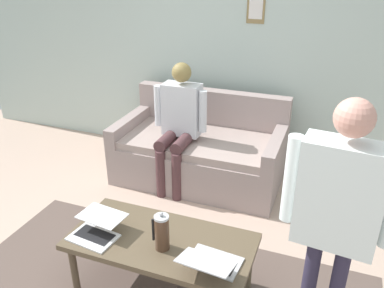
% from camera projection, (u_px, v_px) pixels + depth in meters
% --- Properties ---
extents(ground_plane, '(7.68, 7.68, 0.00)m').
position_uv_depth(ground_plane, '(152.00, 277.00, 2.96)').
color(ground_plane, tan).
extents(back_wall, '(7.04, 0.11, 2.70)m').
position_uv_depth(back_wall, '(236.00, 42.00, 4.24)').
color(back_wall, '#B2C3BB').
rests_on(back_wall, ground_plane).
extents(couch, '(1.71, 0.94, 0.88)m').
position_uv_depth(couch, '(201.00, 151.00, 4.20)').
color(couch, gray).
rests_on(couch, ground_plane).
extents(coffee_table, '(1.25, 0.61, 0.45)m').
position_uv_depth(coffee_table, '(161.00, 245.00, 2.68)').
color(coffee_table, brown).
rests_on(coffee_table, ground_plane).
extents(laptop_left, '(0.35, 0.37, 0.14)m').
position_uv_depth(laptop_left, '(211.00, 262.00, 2.40)').
color(laptop_left, silver).
rests_on(laptop_left, coffee_table).
extents(laptop_center, '(0.35, 0.35, 0.12)m').
position_uv_depth(laptop_center, '(96.00, 229.00, 2.68)').
color(laptop_center, silver).
rests_on(laptop_center, coffee_table).
extents(french_press, '(0.12, 0.10, 0.28)m').
position_uv_depth(french_press, '(162.00, 232.00, 2.52)').
color(french_press, '#4C3323').
rests_on(french_press, coffee_table).
extents(person_standing, '(0.57, 0.22, 1.61)m').
position_uv_depth(person_standing, '(337.00, 208.00, 1.98)').
color(person_standing, '#2C273D').
rests_on(person_standing, ground_plane).
extents(person_seated, '(0.55, 0.51, 1.28)m').
position_uv_depth(person_seated, '(179.00, 120.00, 3.88)').
color(person_seated, '#4E3033').
rests_on(person_seated, ground_plane).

